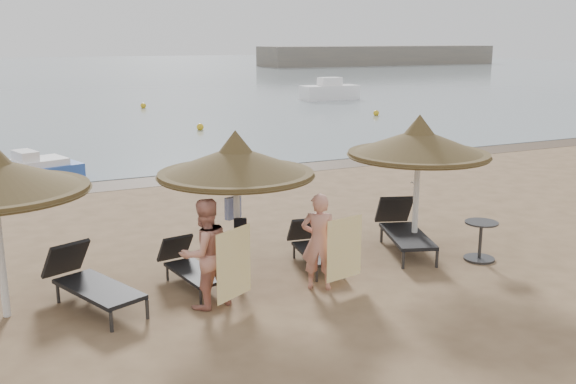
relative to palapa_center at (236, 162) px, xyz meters
name	(u,v)px	position (x,y,z in m)	size (l,w,h in m)	color
ground	(258,294)	(0.09, -0.71, -2.13)	(160.00, 160.00, 0.00)	#896A4A
sea	(13,72)	(0.09, 79.29, -2.11)	(200.00, 140.00, 0.03)	slate
wet_sand_strip	(135,183)	(0.09, 8.69, -2.12)	(200.00, 1.60, 0.01)	#503B27
palapa_center	(236,162)	(0.00, 0.00, 0.00)	(2.69, 2.69, 2.67)	silver
palapa_right	(419,143)	(3.78, 0.00, 0.06)	(2.77, 2.77, 2.75)	silver
lounger_far_left	(89,280)	(-2.52, 0.03, -1.71)	(1.40, 2.17, 0.93)	#2F2F30
lounger_near_left	(189,265)	(-0.82, 0.21, -1.79)	(0.83, 1.77, 0.76)	#2F2F30
lounger_near_right	(313,246)	(1.61, 0.22, -1.78)	(0.80, 1.78, 0.77)	#2F2F30
lounger_far_right	(403,228)	(3.66, 0.22, -1.70)	(1.37, 2.25, 0.96)	#2F2F30
side_table	(480,242)	(4.60, -0.98, -1.77)	(0.63, 0.63, 0.76)	#2F2F30
person_left	(205,245)	(-0.86, -0.84, -1.10)	(0.94, 0.61, 2.05)	tan
person_right	(319,234)	(1.12, -0.93, -1.16)	(0.89, 0.58, 1.94)	tan
towel_left	(234,264)	(-0.51, -1.19, -1.35)	(0.71, 0.40, 1.12)	yellow
towel_right	(345,248)	(1.47, -1.18, -1.39)	(0.75, 0.17, 1.07)	yellow
bag_patterned	(233,208)	(0.00, 0.18, -0.84)	(0.32, 0.21, 0.39)	white
bag_dark	(240,227)	(0.00, -0.16, -1.10)	(0.22, 0.12, 0.30)	black
pedal_boat	(39,171)	(-2.46, 9.78, -1.75)	(2.47, 1.88, 1.02)	blue
buoy_mid	(143,106)	(5.09, 29.28, -1.95)	(0.34, 0.34, 0.34)	gold
buoy_right	(376,113)	(15.79, 19.86, -1.97)	(0.32, 0.32, 0.32)	gold
buoy_extra	(200,127)	(5.25, 18.50, -1.96)	(0.33, 0.33, 0.33)	gold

